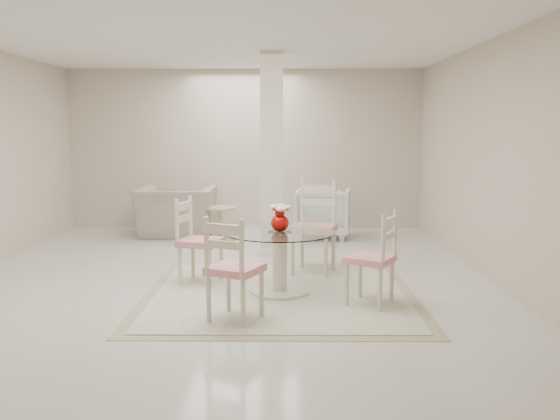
{
  "coord_description": "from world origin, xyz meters",
  "views": [
    {
      "loc": [
        0.67,
        -6.64,
        1.68
      ],
      "look_at": [
        0.62,
        -0.5,
        0.85
      ],
      "focal_mm": 38.0,
      "sensor_mm": 36.0,
      "label": 1
    }
  ],
  "objects_px": {
    "dining_chair_north": "(315,220)",
    "dining_chair_west": "(195,234)",
    "column": "(272,155)",
    "side_table": "(221,225)",
    "dining_chair_east": "(377,252)",
    "armchair_white": "(323,212)",
    "recliner_taupe": "(177,212)",
    "red_vase": "(280,218)",
    "dining_table": "(280,262)",
    "dining_chair_south": "(231,262)"
  },
  "relations": [
    {
      "from": "dining_chair_south",
      "to": "recliner_taupe",
      "type": "relative_size",
      "value": 0.88
    },
    {
      "from": "column",
      "to": "dining_chair_south",
      "type": "distance_m",
      "value": 3.05
    },
    {
      "from": "red_vase",
      "to": "recliner_taupe",
      "type": "height_order",
      "value": "red_vase"
    },
    {
      "from": "dining_chair_east",
      "to": "dining_chair_north",
      "type": "distance_m",
      "value": 1.46
    },
    {
      "from": "dining_chair_south",
      "to": "recliner_taupe",
      "type": "height_order",
      "value": "dining_chair_south"
    },
    {
      "from": "dining_chair_west",
      "to": "recliner_taupe",
      "type": "height_order",
      "value": "dining_chair_west"
    },
    {
      "from": "dining_chair_north",
      "to": "dining_chair_west",
      "type": "distance_m",
      "value": 1.45
    },
    {
      "from": "dining_table",
      "to": "armchair_white",
      "type": "xyz_separation_m",
      "value": [
        0.66,
        3.32,
        0.05
      ]
    },
    {
      "from": "column",
      "to": "dining_chair_north",
      "type": "distance_m",
      "value": 1.38
    },
    {
      "from": "dining_chair_west",
      "to": "side_table",
      "type": "height_order",
      "value": "dining_chair_west"
    },
    {
      "from": "dining_chair_west",
      "to": "dining_chair_south",
      "type": "relative_size",
      "value": 1.01
    },
    {
      "from": "dining_table",
      "to": "dining_chair_west",
      "type": "xyz_separation_m",
      "value": [
        -0.93,
        0.4,
        0.22
      ]
    },
    {
      "from": "dining_chair_south",
      "to": "side_table",
      "type": "height_order",
      "value": "dining_chair_south"
    },
    {
      "from": "recliner_taupe",
      "to": "armchair_white",
      "type": "bearing_deg",
      "value": 179.0
    },
    {
      "from": "column",
      "to": "dining_chair_south",
      "type": "xyz_separation_m",
      "value": [
        -0.29,
        -2.93,
        -0.8
      ]
    },
    {
      "from": "dining_chair_north",
      "to": "armchair_white",
      "type": "bearing_deg",
      "value": 101.61
    },
    {
      "from": "dining_table",
      "to": "armchair_white",
      "type": "distance_m",
      "value": 3.39
    },
    {
      "from": "dining_chair_east",
      "to": "side_table",
      "type": "distance_m",
      "value": 3.94
    },
    {
      "from": "dining_chair_west",
      "to": "side_table",
      "type": "xyz_separation_m",
      "value": [
        -0.0,
        2.64,
        -0.32
      ]
    },
    {
      "from": "column",
      "to": "side_table",
      "type": "relative_size",
      "value": 5.27
    },
    {
      "from": "column",
      "to": "dining_chair_north",
      "type": "bearing_deg",
      "value": -63.31
    },
    {
      "from": "column",
      "to": "red_vase",
      "type": "relative_size",
      "value": 9.6
    },
    {
      "from": "dining_chair_east",
      "to": "column",
      "type": "bearing_deg",
      "value": -127.4
    },
    {
      "from": "dining_chair_west",
      "to": "dining_chair_north",
      "type": "bearing_deg",
      "value": -52.84
    },
    {
      "from": "dining_table",
      "to": "side_table",
      "type": "bearing_deg",
      "value": 107.12
    },
    {
      "from": "dining_chair_west",
      "to": "dining_table",
      "type": "bearing_deg",
      "value": -98.08
    },
    {
      "from": "armchair_white",
      "to": "side_table",
      "type": "bearing_deg",
      "value": 18.01
    },
    {
      "from": "dining_table",
      "to": "dining_chair_east",
      "type": "distance_m",
      "value": 1.04
    },
    {
      "from": "red_vase",
      "to": "dining_chair_west",
      "type": "height_order",
      "value": "dining_chair_west"
    },
    {
      "from": "column",
      "to": "dining_chair_east",
      "type": "bearing_deg",
      "value": -66.57
    },
    {
      "from": "dining_chair_west",
      "to": "side_table",
      "type": "distance_m",
      "value": 2.66
    },
    {
      "from": "column",
      "to": "armchair_white",
      "type": "xyz_separation_m",
      "value": [
        0.78,
        1.32,
        -0.96
      ]
    },
    {
      "from": "dining_table",
      "to": "dining_chair_north",
      "type": "height_order",
      "value": "dining_chair_north"
    },
    {
      "from": "armchair_white",
      "to": "column",
      "type": "bearing_deg",
      "value": 67.61
    },
    {
      "from": "recliner_taupe",
      "to": "side_table",
      "type": "xyz_separation_m",
      "value": [
        0.74,
        -0.36,
        -0.15
      ]
    },
    {
      "from": "red_vase",
      "to": "dining_chair_south",
      "type": "xyz_separation_m",
      "value": [
        -0.42,
        -0.93,
        -0.24
      ]
    },
    {
      "from": "dining_chair_west",
      "to": "recliner_taupe",
      "type": "relative_size",
      "value": 0.88
    },
    {
      "from": "dining_chair_north",
      "to": "dining_chair_west",
      "type": "relative_size",
      "value": 1.14
    },
    {
      "from": "dining_chair_east",
      "to": "dining_chair_north",
      "type": "xyz_separation_m",
      "value": [
        -0.52,
        1.36,
        0.1
      ]
    },
    {
      "from": "dining_chair_east",
      "to": "armchair_white",
      "type": "relative_size",
      "value": 1.19
    },
    {
      "from": "dining_table",
      "to": "dining_chair_west",
      "type": "bearing_deg",
      "value": 156.62
    },
    {
      "from": "red_vase",
      "to": "recliner_taupe",
      "type": "relative_size",
      "value": 0.24
    },
    {
      "from": "dining_chair_west",
      "to": "side_table",
      "type": "bearing_deg",
      "value": 15.38
    },
    {
      "from": "dining_chair_east",
      "to": "armchair_white",
      "type": "xyz_separation_m",
      "value": [
        -0.27,
        3.74,
        -0.15
      ]
    },
    {
      "from": "red_vase",
      "to": "dining_chair_west",
      "type": "bearing_deg",
      "value": 156.63
    },
    {
      "from": "dining_table",
      "to": "recliner_taupe",
      "type": "xyz_separation_m",
      "value": [
        -1.68,
        3.4,
        0.05
      ]
    },
    {
      "from": "column",
      "to": "dining_chair_west",
      "type": "distance_m",
      "value": 1.96
    },
    {
      "from": "dining_table",
      "to": "red_vase",
      "type": "distance_m",
      "value": 0.46
    },
    {
      "from": "column",
      "to": "dining_chair_east",
      "type": "height_order",
      "value": "column"
    },
    {
      "from": "dining_chair_north",
      "to": "armchair_white",
      "type": "height_order",
      "value": "dining_chair_north"
    }
  ]
}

